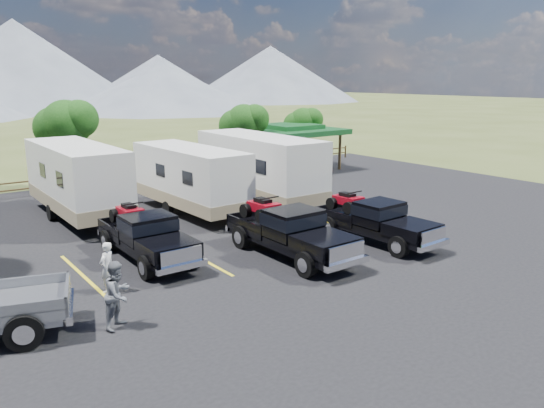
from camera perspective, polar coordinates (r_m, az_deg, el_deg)
ground at (r=17.99m, az=3.42°, el=-7.66°), size 320.00×320.00×0.00m
asphalt_lot at (r=20.23m, az=-2.07°, el=-5.16°), size 44.00×34.00×0.04m
stall_lines at (r=21.01m, az=-3.62°, el=-4.39°), size 12.12×5.50×0.01m
tree_ne_a at (r=35.93m, az=-3.05°, el=8.67°), size 3.11×2.92×4.76m
tree_ne_b at (r=40.35m, az=3.35°, el=8.68°), size 2.77×2.59×4.27m
tree_north at (r=33.13m, az=-21.30°, el=7.98°), size 3.46×3.24×5.25m
rail_fence at (r=34.34m, az=-14.14°, el=3.21°), size 36.12×0.12×1.00m
pavilion at (r=38.35m, az=2.03°, el=7.94°), size 6.20×6.20×3.22m
rig_left at (r=19.68m, az=-13.40°, el=-3.24°), size 2.01×5.62×1.87m
rig_center at (r=19.48m, az=1.82°, el=-2.86°), size 2.14×6.01×2.00m
rig_right at (r=21.61m, az=10.95°, el=-1.65°), size 2.13×5.62×1.85m
trailer_left at (r=26.15m, az=-20.23°, el=2.42°), size 2.66×9.88×3.45m
trailer_center at (r=25.79m, az=-8.79°, el=2.66°), size 2.62×9.20×3.20m
trailer_right at (r=27.19m, az=-1.39°, el=3.79°), size 2.87×10.27×3.57m
person_a at (r=17.03m, az=-17.32°, el=-6.51°), size 0.69×0.63×1.59m
person_b at (r=14.62m, az=-16.23°, el=-9.31°), size 1.12×1.07×1.82m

